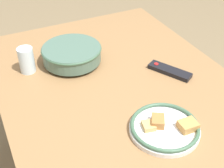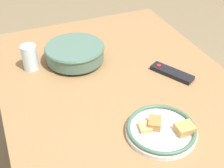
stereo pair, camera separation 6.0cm
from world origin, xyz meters
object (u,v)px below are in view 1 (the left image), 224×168
food_plate (165,127)px  tv_remote (170,71)px  noodle_bowl (72,54)px  drinking_glass (27,60)px

food_plate → tv_remote: (-0.30, 0.22, -0.01)m
noodle_bowl → food_plate: size_ratio=1.10×
food_plate → tv_remote: 0.37m
food_plate → drinking_glass: (-0.59, -0.35, 0.04)m
tv_remote → noodle_bowl: bearing=114.8°
drinking_glass → noodle_bowl: bearing=84.4°
noodle_bowl → food_plate: (0.57, 0.14, -0.03)m
noodle_bowl → drinking_glass: 0.21m
noodle_bowl → tv_remote: size_ratio=1.39×
food_plate → drinking_glass: 0.69m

